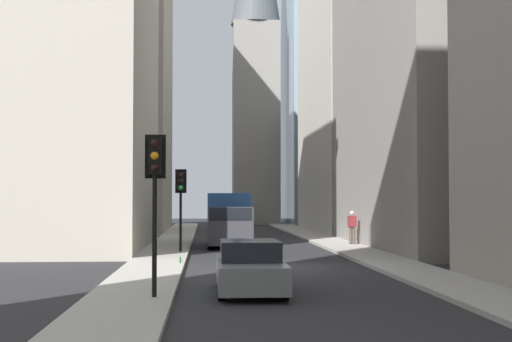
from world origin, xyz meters
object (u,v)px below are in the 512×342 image
discarded_bottle (180,260)px  traffic_light_midblock (181,191)px  traffic_light_foreground (155,177)px  pedestrian (352,226)px  hatchback_grey (250,269)px  delivery_truck (229,219)px

discarded_bottle → traffic_light_midblock: bearing=2.0°
traffic_light_foreground → pedestrian: (20.36, -8.99, -1.99)m
hatchback_grey → discarded_bottle: hatchback_grey is taller
discarded_bottle → delivery_truck: bearing=-10.8°
traffic_light_midblock → pedestrian: bearing=-61.7°
traffic_light_foreground → discarded_bottle: size_ratio=14.89×
hatchback_grey → traffic_light_foreground: (-1.60, 2.46, 2.43)m
delivery_truck → traffic_light_foreground: size_ratio=1.61×
traffic_light_foreground → discarded_bottle: traffic_light_foreground is taller
hatchback_grey → pedestrian: size_ratio=2.43×
traffic_light_foreground → discarded_bottle: (9.58, -0.30, -2.85)m
delivery_truck → hatchback_grey: bearing=-180.0°
traffic_light_midblock → pedestrian: 10.27m
discarded_bottle → pedestrian: bearing=-38.9°
hatchback_grey → discarded_bottle: size_ratio=15.93×
hatchback_grey → traffic_light_foreground: size_ratio=1.07×
traffic_light_foreground → delivery_truck: bearing=-6.7°
traffic_light_midblock → traffic_light_foreground: bearing=179.6°
traffic_light_midblock → discarded_bottle: size_ratio=13.98×
hatchback_grey → delivery_truck: bearing=0.0°
traffic_light_foreground → discarded_bottle: 10.00m
pedestrian → traffic_light_foreground: bearing=156.2°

